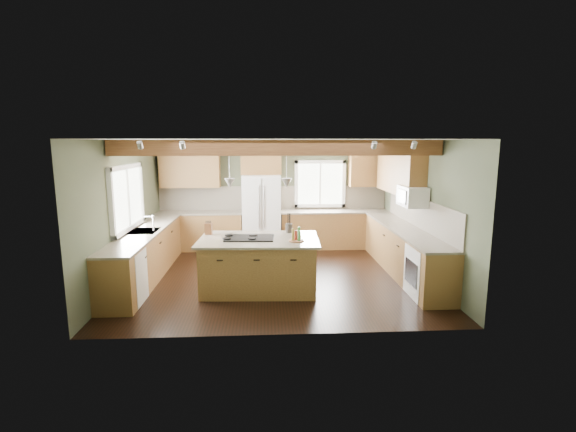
{
  "coord_description": "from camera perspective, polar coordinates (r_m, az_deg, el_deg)",
  "views": [
    {
      "loc": [
        -0.23,
        -7.76,
        2.55
      ],
      "look_at": [
        0.23,
        0.3,
        1.13
      ],
      "focal_mm": 26.0,
      "sensor_mm": 36.0,
      "label": 1
    }
  ],
  "objects": [
    {
      "name": "counter_back_left",
      "position": [
        10.21,
        -12.02,
        0.45
      ],
      "size": [
        2.06,
        0.64,
        0.04
      ],
      "primitive_type": "cube",
      "color": "brown",
      "rests_on": "base_cab_back_left"
    },
    {
      "name": "knife_block",
      "position": [
        7.65,
        -10.82,
        -1.73
      ],
      "size": [
        0.14,
        0.11,
        0.21
      ],
      "primitive_type": "cube",
      "rotation": [
        0.0,
        0.0,
        -0.15
      ],
      "color": "brown",
      "rests_on": "island_top"
    },
    {
      "name": "oven",
      "position": [
        7.36,
        18.71,
        -7.31
      ],
      "size": [
        0.6,
        0.72,
        0.84
      ],
      "primitive_type": "cube",
      "color": "white",
      "rests_on": "floor"
    },
    {
      "name": "faucet",
      "position": [
        8.22,
        -17.95,
        -1.04
      ],
      "size": [
        0.02,
        0.02,
        0.28
      ],
      "primitive_type": "cylinder",
      "color": "#B2B2B7",
      "rests_on": "sink"
    },
    {
      "name": "upper_cab_back_corner",
      "position": [
        10.41,
        10.86,
        6.49
      ],
      "size": [
        0.9,
        0.35,
        0.9
      ],
      "primitive_type": "cube",
      "color": "brown",
      "rests_on": "wall_back"
    },
    {
      "name": "upper_cab_over_fridge",
      "position": [
        10.09,
        -3.71,
        7.68
      ],
      "size": [
        0.96,
        0.35,
        0.7
      ],
      "primitive_type": "cube",
      "color": "brown",
      "rests_on": "wall_back"
    },
    {
      "name": "island_top",
      "position": [
        7.25,
        -4.01,
        -3.22
      ],
      "size": [
        2.12,
        1.41,
        0.04
      ],
      "primitive_type": "cube",
      "rotation": [
        0.0,
        0.0,
        -0.05
      ],
      "color": "brown",
      "rests_on": "island"
    },
    {
      "name": "window_left",
      "position": [
        8.27,
        -21.22,
        2.35
      ],
      "size": [
        0.04,
        1.6,
        1.05
      ],
      "primitive_type": "cube",
      "color": "white",
      "rests_on": "wall_left"
    },
    {
      "name": "base_cab_back_left",
      "position": [
        10.3,
        -11.93,
        -2.07
      ],
      "size": [
        2.02,
        0.6,
        0.88
      ],
      "primitive_type": "cube",
      "color": "brown",
      "rests_on": "floor"
    },
    {
      "name": "floor",
      "position": [
        8.17,
        -1.52,
        -8.23
      ],
      "size": [
        5.6,
        5.6,
        0.0
      ],
      "primitive_type": "plane",
      "color": "black",
      "rests_on": "ground"
    },
    {
      "name": "window_back",
      "position": [
        10.38,
        4.39,
        4.41
      ],
      "size": [
        1.1,
        0.04,
        1.0
      ],
      "primitive_type": "cube",
      "color": "white",
      "rests_on": "wall_back"
    },
    {
      "name": "pendant_right",
      "position": [
        7.08,
        -0.2,
        4.53
      ],
      "size": [
        0.18,
        0.18,
        0.16
      ],
      "primitive_type": "cone",
      "rotation": [
        3.14,
        0.0,
        0.0
      ],
      "color": "#B2B2B7",
      "rests_on": "ceiling"
    },
    {
      "name": "base_cab_back_right",
      "position": [
        10.32,
        6.39,
        -1.89
      ],
      "size": [
        2.62,
        0.6,
        0.88
      ],
      "primitive_type": "cube",
      "color": "brown",
      "rests_on": "floor"
    },
    {
      "name": "cooktop",
      "position": [
        7.25,
        -5.28,
        -2.98
      ],
      "size": [
        0.86,
        0.6,
        0.02
      ],
      "primitive_type": "cube",
      "rotation": [
        0.0,
        0.0,
        -0.05
      ],
      "color": "black",
      "rests_on": "island_top"
    },
    {
      "name": "soffit_trim",
      "position": [
        10.16,
        -2.01,
        9.91
      ],
      "size": [
        5.55,
        0.2,
        0.1
      ],
      "primitive_type": "cube",
      "color": "#582B19",
      "rests_on": "ceiling"
    },
    {
      "name": "wall_right",
      "position": [
        8.42,
        17.85,
        0.95
      ],
      "size": [
        0.0,
        5.0,
        5.0
      ],
      "primitive_type": "plane",
      "rotation": [
        1.57,
        0.0,
        -1.57
      ],
      "color": "#424A34",
      "rests_on": "ground"
    },
    {
      "name": "base_cab_right",
      "position": [
        8.54,
        15.54,
        -4.72
      ],
      "size": [
        0.6,
        3.7,
        0.88
      ],
      "primitive_type": "cube",
      "color": "brown",
      "rests_on": "floor"
    },
    {
      "name": "sink",
      "position": [
        8.3,
        -19.1,
        -2.03
      ],
      "size": [
        0.5,
        0.65,
        0.03
      ],
      "primitive_type": "cube",
      "color": "#262628",
      "rests_on": "counter_left"
    },
    {
      "name": "wall_back",
      "position": [
        10.34,
        -1.98,
        3.02
      ],
      "size": [
        5.6,
        0.0,
        5.6
      ],
      "primitive_type": "plane",
      "rotation": [
        1.57,
        0.0,
        0.0
      ],
      "color": "#424A34",
      "rests_on": "ground"
    },
    {
      "name": "upper_cab_back_left",
      "position": [
        10.25,
        -13.24,
        6.35
      ],
      "size": [
        1.4,
        0.35,
        0.9
      ],
      "primitive_type": "cube",
      "color": "brown",
      "rests_on": "wall_back"
    },
    {
      "name": "counter_left",
      "position": [
        8.3,
        -19.1,
        -2.06
      ],
      "size": [
        0.64,
        3.74,
        0.04
      ],
      "primitive_type": "cube",
      "color": "brown",
      "rests_on": "base_cab_left"
    },
    {
      "name": "dishwasher",
      "position": [
        7.21,
        -21.6,
        -7.86
      ],
      "size": [
        0.6,
        0.6,
        0.84
      ],
      "primitive_type": "cube",
      "color": "white",
      "rests_on": "floor"
    },
    {
      "name": "counter_back_right",
      "position": [
        10.24,
        6.44,
        0.63
      ],
      "size": [
        2.66,
        0.64,
        0.04
      ],
      "primitive_type": "cube",
      "color": "brown",
      "rests_on": "base_cab_back_right"
    },
    {
      "name": "upper_cab_right",
      "position": [
        9.14,
        15.02,
        5.86
      ],
      "size": [
        0.35,
        2.2,
        0.9
      ],
      "primitive_type": "cube",
      "color": "brown",
      "rests_on": "wall_right"
    },
    {
      "name": "base_cab_left",
      "position": [
        8.4,
        -18.92,
        -5.13
      ],
      "size": [
        0.6,
        3.7,
        0.88
      ],
      "primitive_type": "cube",
      "color": "brown",
      "rests_on": "floor"
    },
    {
      "name": "pendant_left",
      "position": [
        7.14,
        -7.98,
        4.48
      ],
      "size": [
        0.18,
        0.18,
        0.16
      ],
      "primitive_type": "cone",
      "rotation": [
        3.14,
        0.0,
        0.0
      ],
      "color": "#B2B2B7",
      "rests_on": "ceiling"
    },
    {
      "name": "microwave",
      "position": [
        8.26,
        16.64,
        2.6
      ],
      "size": [
        0.4,
        0.7,
        0.38
      ],
      "primitive_type": "cube",
      "color": "white",
      "rests_on": "wall_right"
    },
    {
      "name": "ceiling_beam",
      "position": [
        7.06,
        -1.43,
        9.31
      ],
      "size": [
        5.55,
        0.26,
        0.26
      ],
      "primitive_type": "cube",
      "color": "#582B19",
      "rests_on": "ceiling"
    },
    {
      "name": "backsplash_back",
      "position": [
        10.33,
        -1.98,
        2.51
      ],
      "size": [
        5.58,
        0.03,
        0.58
      ],
      "primitive_type": "cube",
      "color": "brown",
      "rests_on": "wall_back"
    },
    {
      "name": "island",
      "position": [
        7.37,
        -3.97,
        -6.7
      ],
      "size": [
        1.98,
        1.27,
        0.88
      ],
      "primitive_type": "cube",
      "rotation": [
        0.0,
        0.0,
        -0.05
      ],
      "color": "brown",
      "rests_on": "floor"
    },
    {
      "name": "backsplash_right",
      "position": [
        8.48,
        17.6,
        0.4
      ],
      "size": [
        0.03,
        3.7,
        0.58
      ],
      "primitive_type": "cube",
      "color": "brown",
      "rests_on": "wall_right"
    },
    {
      "name": "wall_left",
      "position": [
        8.27,
        -21.35,
        0.58
      ],
      "size": [
        0.0,
        5.0,
        5.0
      ],
      "primitive_type": "plane",
      "rotation": [
        1.57,
        0.0,
        1.57
      ],
      "color": "#424A34",
      "rests_on": "ground"
    },
    {
      "name": "ceiling",
      "position": [
        7.76,
        -1.61,
        10.33
      ],
      "size": [
        5.6,
        5.6,
        0.0
      ],
      "primitive_type": "plane",
      "rotation": [
        3.14,
        0.0,
        0.0
      ],
      "color": "silver",
      "rests_on": "wall_back"
    },
    {
      "name": "counter_right",
      "position": [
        8.43,
        15.68,
        -1.69
      ],
      "size": [
        0.64,
        3.74,
        0.04
      ],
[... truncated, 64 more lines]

